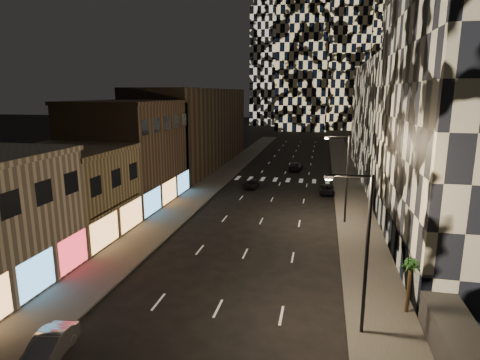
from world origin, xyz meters
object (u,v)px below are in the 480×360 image
at_px(car_dark_oncoming, 296,166).
at_px(streetlight_far, 345,173).
at_px(car_dark_midlane, 253,184).
at_px(palm_tree, 411,269).
at_px(car_silver_parked, 48,348).
at_px(car_dark_rightlane, 327,190).
at_px(streetlight_near, 363,244).

bearing_deg(car_dark_oncoming, streetlight_far, 108.97).
height_order(car_dark_midlane, palm_tree, palm_tree).
bearing_deg(palm_tree, car_dark_midlane, 115.91).
xyz_separation_m(streetlight_far, palm_tree, (3.15, -17.24, -2.38)).
distance_m(car_silver_parked, car_dark_midlane, 39.38).
height_order(car_silver_parked, car_dark_oncoming, car_dark_oncoming).
xyz_separation_m(car_dark_midlane, car_dark_rightlane, (10.37, -1.41, -0.06)).
relative_size(car_dark_oncoming, palm_tree, 1.40).
relative_size(car_dark_rightlane, palm_tree, 1.23).
bearing_deg(car_dark_midlane, car_dark_oncoming, 73.95).
distance_m(streetlight_far, car_dark_rightlane, 13.21).
distance_m(streetlight_near, car_dark_rightlane, 32.62).
bearing_deg(streetlight_near, car_silver_parked, -160.20).
bearing_deg(car_dark_oncoming, car_silver_parked, 86.54).
relative_size(streetlight_far, car_dark_rightlane, 2.14).
xyz_separation_m(streetlight_near, palm_tree, (3.15, 2.76, -2.38)).
bearing_deg(car_dark_rightlane, car_dark_midlane, 171.80).
distance_m(streetlight_far, palm_tree, 17.69).
xyz_separation_m(streetlight_near, car_dark_oncoming, (-6.75, 48.61, -4.66)).
xyz_separation_m(car_dark_midlane, palm_tree, (15.00, -30.88, 2.33)).
bearing_deg(car_dark_oncoming, streetlight_near, 103.61).
relative_size(streetlight_far, car_silver_parked, 2.18).
bearing_deg(palm_tree, car_dark_rightlane, 98.93).
bearing_deg(streetlight_far, streetlight_near, -90.00).
xyz_separation_m(streetlight_near, car_silver_parked, (-15.48, -5.57, -4.67)).
bearing_deg(car_silver_parked, palm_tree, 16.25).
bearing_deg(streetlight_near, streetlight_far, 90.00).
relative_size(streetlight_near, palm_tree, 2.63).
relative_size(streetlight_near, car_dark_rightlane, 2.14).
height_order(streetlight_far, car_dark_oncoming, streetlight_far).
bearing_deg(palm_tree, streetlight_near, -138.75).
bearing_deg(palm_tree, car_silver_parked, -155.90).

